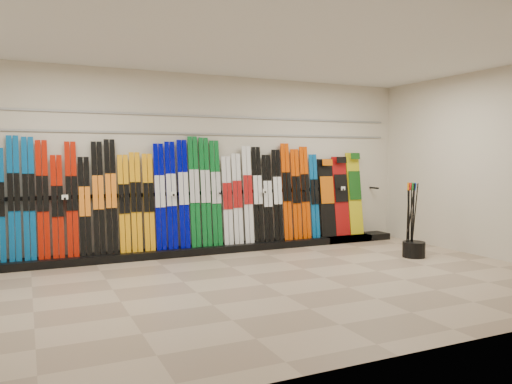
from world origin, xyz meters
name	(u,v)px	position (x,y,z in m)	size (l,w,h in m)	color
floor	(264,285)	(0.00, 0.00, 0.00)	(8.00, 8.00, 0.00)	gray
back_wall	(200,164)	(0.00, 2.50, 1.50)	(8.00, 8.00, 0.00)	beige
right_wall	(492,164)	(4.00, 0.00, 1.50)	(5.00, 5.00, 0.00)	beige
ceiling	(265,43)	(0.00, 0.00, 3.00)	(8.00, 8.00, 0.00)	silver
ski_rack_base	(218,249)	(0.22, 2.28, 0.06)	(8.00, 0.40, 0.12)	black
skis	(177,197)	(-0.46, 2.32, 0.96)	(5.38, 0.22, 1.83)	#074C8D
snowboards	(341,196)	(2.77, 2.36, 0.87)	(0.95, 0.24, 1.57)	black
pole_bin	(414,249)	(2.94, 0.55, 0.12)	(0.36, 0.36, 0.25)	black
ski_poles	(411,219)	(2.90, 0.59, 0.61)	(0.20, 0.21, 1.18)	black
slatwall_rail_0	(200,134)	(0.00, 2.48, 2.00)	(7.60, 0.02, 0.03)	gray
slatwall_rail_1	(200,116)	(0.00, 2.48, 2.30)	(7.60, 0.02, 0.03)	gray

